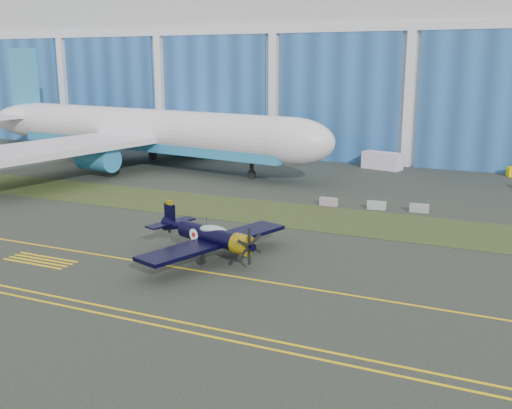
% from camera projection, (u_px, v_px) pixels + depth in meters
% --- Properties ---
extents(ground, '(260.00, 260.00, 0.00)m').
position_uv_depth(ground, '(287.00, 261.00, 47.81)').
color(ground, '#30362E').
rests_on(ground, ground).
extents(grass_median, '(260.00, 10.00, 0.02)m').
position_uv_depth(grass_median, '(338.00, 220.00, 60.21)').
color(grass_median, '#475128').
rests_on(grass_median, ground).
extents(hangar, '(220.00, 45.70, 30.00)m').
position_uv_depth(hangar, '(434.00, 65.00, 107.96)').
color(hangar, silver).
rests_on(hangar, ground).
extents(taxiway_centreline, '(200.00, 0.20, 0.02)m').
position_uv_depth(taxiway_centreline, '(261.00, 281.00, 43.38)').
color(taxiway_centreline, yellow).
rests_on(taxiway_centreline, ground).
extents(edge_line_near, '(80.00, 0.20, 0.02)m').
position_uv_depth(edge_line_near, '(196.00, 333.00, 34.96)').
color(edge_line_near, yellow).
rests_on(edge_line_near, ground).
extents(edge_line_far, '(80.00, 0.20, 0.02)m').
position_uv_depth(edge_line_far, '(204.00, 327.00, 35.85)').
color(edge_line_far, yellow).
rests_on(edge_line_far, ground).
extents(hold_short_ladder, '(6.00, 2.40, 0.02)m').
position_uv_depth(hold_short_ladder, '(40.00, 260.00, 47.87)').
color(hold_short_ladder, yellow).
rests_on(hold_short_ladder, ground).
extents(warbird, '(15.43, 16.96, 4.16)m').
position_uv_depth(warbird, '(210.00, 235.00, 47.79)').
color(warbird, black).
rests_on(warbird, ground).
extents(jetliner, '(79.09, 70.19, 24.61)m').
position_uv_depth(jetliner, '(143.00, 84.00, 89.49)').
color(jetliner, white).
rests_on(jetliner, ground).
extents(shipping_container, '(6.17, 3.67, 2.50)m').
position_uv_depth(shipping_container, '(382.00, 161.00, 88.90)').
color(shipping_container, silver).
rests_on(shipping_container, ground).
extents(cart, '(2.26, 1.78, 1.19)m').
position_uv_depth(cart, '(60.00, 146.00, 109.77)').
color(cart, white).
rests_on(cart, ground).
extents(barrier_a, '(2.03, 0.71, 0.90)m').
position_uv_depth(barrier_a, '(329.00, 202.00, 66.15)').
color(barrier_a, '#998799').
rests_on(barrier_a, ground).
extents(barrier_b, '(2.05, 0.82, 0.90)m').
position_uv_depth(barrier_b, '(377.00, 205.00, 64.47)').
color(barrier_b, '#889F96').
rests_on(barrier_b, ground).
extents(barrier_c, '(2.04, 0.75, 0.90)m').
position_uv_depth(barrier_c, '(419.00, 208.00, 63.25)').
color(barrier_c, gray).
rests_on(barrier_c, ground).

